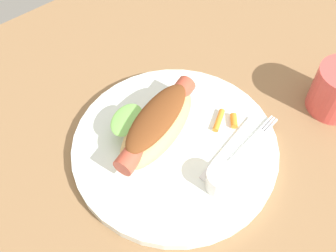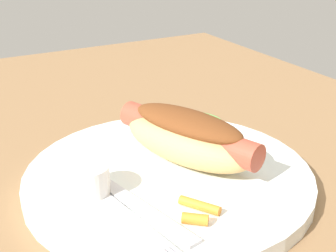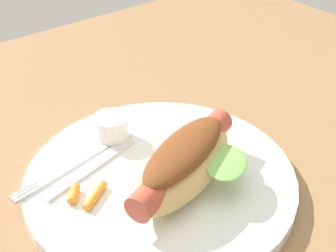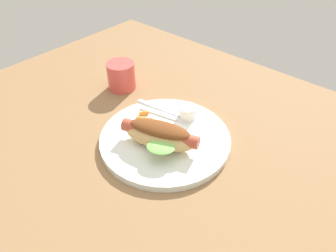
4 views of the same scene
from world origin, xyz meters
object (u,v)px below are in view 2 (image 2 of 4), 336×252
at_px(plate, 168,177).
at_px(knife, 144,210).
at_px(hot_dog, 187,136).
at_px(carrot_garnish, 199,211).
at_px(sauce_ramekin, 88,181).
at_px(fork, 136,224).

bearing_deg(plate, knife, 135.10).
xyz_separation_m(plate, knife, (-0.06, 0.06, 0.01)).
height_order(hot_dog, knife, hot_dog).
distance_m(plate, carrot_garnish, 0.09).
relative_size(sauce_ramekin, fork, 0.29).
bearing_deg(sauce_ramekin, knife, -146.00).
distance_m(sauce_ramekin, carrot_garnish, 0.11).
bearing_deg(hot_dog, knife, -71.71).
xyz_separation_m(plate, hot_dog, (0.01, -0.03, 0.04)).
bearing_deg(fork, sauce_ramekin, -173.61).
height_order(fork, carrot_garnish, carrot_garnish).
height_order(plate, fork, fork).
bearing_deg(fork, carrot_garnish, 68.14).
height_order(plate, carrot_garnish, carrot_garnish).
xyz_separation_m(sauce_ramekin, carrot_garnish, (-0.08, -0.07, -0.01)).
xyz_separation_m(knife, carrot_garnish, (-0.03, -0.04, 0.00)).
distance_m(fork, carrot_garnish, 0.06).
height_order(plate, knife, knife).
distance_m(sauce_ramekin, knife, 0.06).
bearing_deg(fork, hot_dog, 120.24).
xyz_separation_m(hot_dog, fork, (-0.08, 0.10, -0.03)).
distance_m(plate, fork, 0.10).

